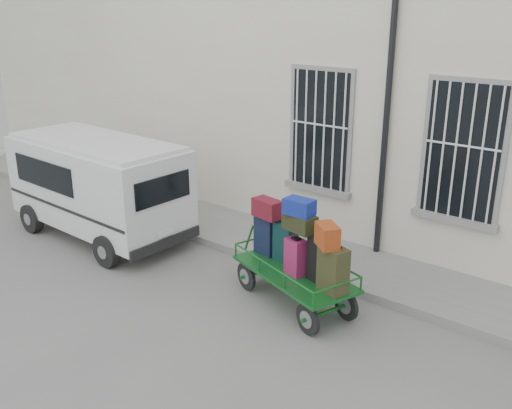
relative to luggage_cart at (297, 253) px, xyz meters
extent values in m
plane|color=slate|center=(-0.75, -0.58, -0.87)|extent=(80.00, 80.00, 0.00)
cube|color=beige|center=(-0.75, 4.92, 2.13)|extent=(24.00, 5.00, 6.00)
cylinder|color=black|center=(0.20, 2.34, 1.93)|extent=(0.11, 0.11, 5.60)
cube|color=black|center=(-1.15, 2.40, 1.38)|extent=(1.20, 0.08, 2.20)
cube|color=gray|center=(-1.15, 2.38, 0.22)|extent=(1.45, 0.22, 0.12)
cube|color=black|center=(1.55, 2.40, 1.38)|extent=(1.20, 0.08, 2.20)
cube|color=gray|center=(1.55, 2.38, 0.22)|extent=(1.45, 0.22, 0.12)
cube|color=gray|center=(-0.75, 1.62, -0.80)|extent=(24.00, 1.70, 0.15)
cylinder|color=black|center=(-0.93, -0.11, -0.63)|extent=(0.48, 0.20, 0.48)
cylinder|color=gray|center=(-0.93, -0.11, -0.63)|extent=(0.28, 0.16, 0.26)
cylinder|color=black|center=(-0.70, 0.58, -0.63)|extent=(0.48, 0.20, 0.48)
cylinder|color=gray|center=(-0.70, 0.58, -0.63)|extent=(0.28, 0.16, 0.26)
cylinder|color=black|center=(0.63, -0.62, -0.63)|extent=(0.48, 0.20, 0.48)
cylinder|color=gray|center=(0.63, -0.62, -0.63)|extent=(0.28, 0.16, 0.26)
cylinder|color=black|center=(0.86, 0.07, -0.63)|extent=(0.48, 0.20, 0.48)
cylinder|color=gray|center=(0.86, 0.07, -0.63)|extent=(0.28, 0.16, 0.26)
cube|color=#166123|center=(-0.03, -0.02, -0.34)|extent=(2.31, 1.57, 0.05)
cylinder|color=#166123|center=(-1.27, 0.38, -0.20)|extent=(0.28, 0.12, 0.54)
cube|color=#111433|center=(-0.81, 0.28, 0.03)|extent=(0.43, 0.30, 0.69)
cube|color=black|center=(-0.81, 0.28, 0.38)|extent=(0.19, 0.16, 0.03)
cube|color=black|center=(-0.37, 0.20, 0.01)|extent=(0.42, 0.28, 0.66)
cube|color=black|center=(-0.37, 0.20, 0.35)|extent=(0.18, 0.15, 0.03)
cube|color=maroon|center=(0.02, -0.07, -0.03)|extent=(0.37, 0.30, 0.58)
cube|color=black|center=(0.02, -0.07, 0.28)|extent=(0.16, 0.14, 0.03)
cube|color=black|center=(0.43, -0.03, 0.05)|extent=(0.39, 0.30, 0.73)
cube|color=black|center=(0.43, -0.03, 0.42)|extent=(0.16, 0.14, 0.03)
cube|color=#2E2F17|center=(0.76, -0.20, 0.03)|extent=(0.48, 0.39, 0.69)
cube|color=black|center=(0.76, -0.20, 0.39)|extent=(0.20, 0.18, 0.03)
cube|color=maroon|center=(-0.73, 0.19, 0.52)|extent=(0.53, 0.35, 0.30)
cube|color=#252B15|center=(0.06, -0.04, 0.54)|extent=(0.58, 0.39, 0.26)
cube|color=maroon|center=(0.66, -0.23, 0.54)|extent=(0.47, 0.45, 0.33)
cube|color=navy|center=(0.05, -0.06, 0.79)|extent=(0.44, 0.28, 0.24)
cube|color=silver|center=(-4.72, -0.14, 0.26)|extent=(3.96, 1.81, 1.60)
cube|color=silver|center=(-4.72, -0.14, 1.10)|extent=(3.78, 1.67, 0.09)
cube|color=black|center=(-6.65, -0.08, 0.58)|extent=(0.21, 1.47, 0.67)
cube|color=black|center=(-5.27, -0.97, 0.53)|extent=(1.95, 0.10, 0.55)
cube|color=black|center=(-2.75, -0.20, 0.53)|extent=(0.07, 1.24, 0.49)
cube|color=black|center=(-2.76, -0.20, -0.49)|extent=(0.14, 1.64, 0.20)
cube|color=white|center=(-2.73, -0.20, -0.29)|extent=(0.04, 0.37, 0.11)
cylinder|color=black|center=(-6.03, -0.91, -0.57)|extent=(0.61, 0.21, 0.60)
cylinder|color=black|center=(-5.98, 0.72, -0.57)|extent=(0.61, 0.21, 0.60)
cylinder|color=black|center=(-3.45, -0.99, -0.57)|extent=(0.61, 0.21, 0.60)
cylinder|color=black|center=(-3.40, 0.64, -0.57)|extent=(0.61, 0.21, 0.60)
camera|label=1|loc=(4.48, -6.69, 3.63)|focal=40.00mm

